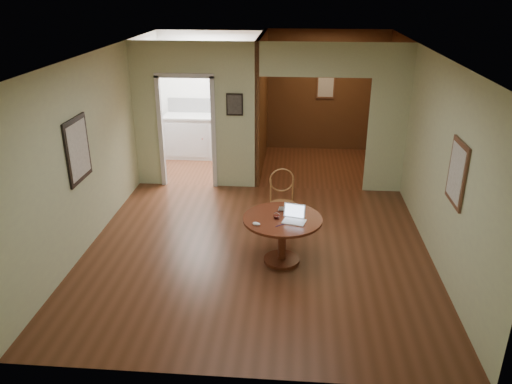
# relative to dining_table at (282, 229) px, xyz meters

# --- Properties ---
(floor) EXTENTS (5.00, 5.00, 0.00)m
(floor) POSITION_rel_dining_table_xyz_m (-0.37, 0.22, -0.50)
(floor) COLOR #4D2816
(floor) RESTS_ON ground
(room_shell) EXTENTS (5.20, 7.50, 5.00)m
(room_shell) POSITION_rel_dining_table_xyz_m (-0.84, 3.32, 0.79)
(room_shell) COLOR white
(room_shell) RESTS_ON ground
(dining_table) EXTENTS (1.08, 1.08, 0.68)m
(dining_table) POSITION_rel_dining_table_xyz_m (0.00, 0.00, 0.00)
(dining_table) COLOR maroon
(dining_table) RESTS_ON ground
(chair) EXTENTS (0.48, 0.48, 1.00)m
(chair) POSITION_rel_dining_table_xyz_m (-0.03, 0.97, 0.06)
(chair) COLOR #9D6C37
(chair) RESTS_ON ground
(open_laptop) EXTENTS (0.34, 0.32, 0.21)m
(open_laptop) POSITION_rel_dining_table_xyz_m (0.16, -0.05, 0.23)
(open_laptop) COLOR white
(open_laptop) RESTS_ON dining_table
(closed_laptop) EXTENTS (0.35, 0.24, 0.03)m
(closed_laptop) POSITION_rel_dining_table_xyz_m (0.10, 0.19, 0.19)
(closed_laptop) COLOR #A7A6AB
(closed_laptop) RESTS_ON dining_table
(mouse) EXTENTS (0.12, 0.10, 0.05)m
(mouse) POSITION_rel_dining_table_xyz_m (-0.34, -0.25, 0.20)
(mouse) COLOR white
(mouse) RESTS_ON dining_table
(wine_glass) EXTENTS (0.09, 0.09, 0.10)m
(wine_glass) POSITION_rel_dining_table_xyz_m (-0.08, -0.04, 0.23)
(wine_glass) COLOR white
(wine_glass) RESTS_ON dining_table
(pen) EXTENTS (0.11, 0.09, 0.01)m
(pen) POSITION_rel_dining_table_xyz_m (-0.03, -0.23, 0.18)
(pen) COLOR #0C0C56
(pen) RESTS_ON dining_table
(kitchen_cabinet) EXTENTS (2.06, 0.60, 0.94)m
(kitchen_cabinet) POSITION_rel_dining_table_xyz_m (-1.72, 4.42, -0.03)
(kitchen_cabinet) COLOR silver
(kitchen_cabinet) RESTS_ON ground
(grocery_bag) EXTENTS (0.42, 0.38, 0.34)m
(grocery_bag) POSITION_rel_dining_table_xyz_m (-1.40, 4.42, 0.61)
(grocery_bag) COLOR beige
(grocery_bag) RESTS_ON kitchen_cabinet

